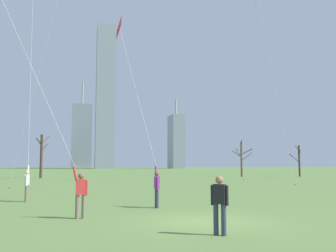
{
  "coord_description": "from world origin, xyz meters",
  "views": [
    {
      "loc": [
        -4.05,
        -12.62,
        1.96
      ],
      "look_at": [
        0.0,
        6.0,
        3.85
      ],
      "focal_mm": 40.61,
      "sensor_mm": 36.0,
      "label": 1
    }
  ],
  "objects_px": {
    "kite_flyer_midfield_right_red": "(145,137)",
    "bare_tree_right_of_center": "(42,154)",
    "bystander_watching_nearby": "(220,202)",
    "distant_kite_drifting_left_orange": "(230,9)",
    "bare_tree_leftmost": "(299,160)",
    "kite_flyer_midfield_left_teal": "(51,122)",
    "bare_tree_center": "(242,158)",
    "distant_kite_drifting_right_purple": "(259,3)",
    "kite_flyer_foreground_right_white": "(28,144)"
  },
  "relations": [
    {
      "from": "bystander_watching_nearby",
      "to": "bare_tree_leftmost",
      "type": "xyz_separation_m",
      "value": [
        28.36,
        42.63,
        1.62
      ]
    },
    {
      "from": "kite_flyer_midfield_left_teal",
      "to": "bare_tree_center",
      "type": "distance_m",
      "value": 46.12
    },
    {
      "from": "kite_flyer_midfield_left_teal",
      "to": "bare_tree_leftmost",
      "type": "relative_size",
      "value": 4.52
    },
    {
      "from": "distant_kite_drifting_right_purple",
      "to": "bare_tree_leftmost",
      "type": "height_order",
      "value": "distant_kite_drifting_right_purple"
    },
    {
      "from": "bare_tree_center",
      "to": "bare_tree_leftmost",
      "type": "bearing_deg",
      "value": -5.02
    },
    {
      "from": "kite_flyer_midfield_right_red",
      "to": "distant_kite_drifting_right_purple",
      "type": "height_order",
      "value": "distant_kite_drifting_right_purple"
    },
    {
      "from": "kite_flyer_midfield_left_teal",
      "to": "bare_tree_right_of_center",
      "type": "relative_size",
      "value": 3.62
    },
    {
      "from": "bare_tree_right_of_center",
      "to": "distant_kite_drifting_left_orange",
      "type": "bearing_deg",
      "value": -32.5
    },
    {
      "from": "kite_flyer_foreground_right_white",
      "to": "bare_tree_right_of_center",
      "type": "relative_size",
      "value": 3.15
    },
    {
      "from": "kite_flyer_midfield_right_red",
      "to": "bare_tree_right_of_center",
      "type": "bearing_deg",
      "value": 103.38
    },
    {
      "from": "kite_flyer_midfield_right_red",
      "to": "distant_kite_drifting_left_orange",
      "type": "bearing_deg",
      "value": 58.87
    },
    {
      "from": "distant_kite_drifting_left_orange",
      "to": "bare_tree_center",
      "type": "bearing_deg",
      "value": 62.93
    },
    {
      "from": "kite_flyer_midfield_right_red",
      "to": "bare_tree_center",
      "type": "height_order",
      "value": "kite_flyer_midfield_right_red"
    },
    {
      "from": "bare_tree_right_of_center",
      "to": "bare_tree_leftmost",
      "type": "height_order",
      "value": "bare_tree_right_of_center"
    },
    {
      "from": "bystander_watching_nearby",
      "to": "bare_tree_right_of_center",
      "type": "distance_m",
      "value": 45.32
    },
    {
      "from": "kite_flyer_foreground_right_white",
      "to": "bystander_watching_nearby",
      "type": "relative_size",
      "value": 11.58
    },
    {
      "from": "bystander_watching_nearby",
      "to": "distant_kite_drifting_right_purple",
      "type": "xyz_separation_m",
      "value": [
        14.09,
        25.95,
        18.07
      ]
    },
    {
      "from": "bystander_watching_nearby",
      "to": "distant_kite_drifting_right_purple",
      "type": "relative_size",
      "value": 0.08
    },
    {
      "from": "kite_flyer_foreground_right_white",
      "to": "bystander_watching_nearby",
      "type": "xyz_separation_m",
      "value": [
        6.76,
        -12.04,
        -2.16
      ]
    },
    {
      "from": "bare_tree_leftmost",
      "to": "bare_tree_center",
      "type": "distance_m",
      "value": 9.07
    },
    {
      "from": "bystander_watching_nearby",
      "to": "distant_kite_drifting_left_orange",
      "type": "bearing_deg",
      "value": 67.39
    },
    {
      "from": "kite_flyer_midfield_left_teal",
      "to": "distant_kite_drifting_left_orange",
      "type": "xyz_separation_m",
      "value": [
        17.47,
        26.0,
        16.5
      ]
    },
    {
      "from": "distant_kite_drifting_right_purple",
      "to": "kite_flyer_midfield_right_red",
      "type": "bearing_deg",
      "value": -129.71
    },
    {
      "from": "bystander_watching_nearby",
      "to": "kite_flyer_foreground_right_white",
      "type": "bearing_deg",
      "value": 119.29
    },
    {
      "from": "kite_flyer_midfield_right_red",
      "to": "bare_tree_right_of_center",
      "type": "xyz_separation_m",
      "value": [
        -8.64,
        36.3,
        -0.02
      ]
    },
    {
      "from": "distant_kite_drifting_left_orange",
      "to": "kite_flyer_midfield_left_teal",
      "type": "bearing_deg",
      "value": -123.91
    },
    {
      "from": "kite_flyer_midfield_right_red",
      "to": "distant_kite_drifting_left_orange",
      "type": "height_order",
      "value": "distant_kite_drifting_left_orange"
    },
    {
      "from": "bare_tree_right_of_center",
      "to": "bare_tree_leftmost",
      "type": "bearing_deg",
      "value": -2.45
    },
    {
      "from": "bare_tree_right_of_center",
      "to": "bare_tree_center",
      "type": "xyz_separation_m",
      "value": [
        28.83,
        -0.82,
        -0.38
      ]
    },
    {
      "from": "distant_kite_drifting_right_purple",
      "to": "kite_flyer_midfield_left_teal",
      "type": "bearing_deg",
      "value": -131.12
    },
    {
      "from": "bystander_watching_nearby",
      "to": "bare_tree_right_of_center",
      "type": "xyz_separation_m",
      "value": [
        -9.5,
        44.25,
        2.31
      ]
    },
    {
      "from": "kite_flyer_midfield_right_red",
      "to": "bare_tree_right_of_center",
      "type": "relative_size",
      "value": 1.79
    },
    {
      "from": "distant_kite_drifting_right_purple",
      "to": "bystander_watching_nearby",
      "type": "bearing_deg",
      "value": -118.5
    },
    {
      "from": "kite_flyer_midfield_left_teal",
      "to": "bare_tree_right_of_center",
      "type": "height_order",
      "value": "kite_flyer_midfield_left_teal"
    },
    {
      "from": "bare_tree_right_of_center",
      "to": "kite_flyer_midfield_left_teal",
      "type": "bearing_deg",
      "value": -83.45
    },
    {
      "from": "bare_tree_leftmost",
      "to": "kite_flyer_midfield_left_teal",
      "type": "bearing_deg",
      "value": -130.87
    },
    {
      "from": "distant_kite_drifting_left_orange",
      "to": "bare_tree_center",
      "type": "height_order",
      "value": "distant_kite_drifting_left_orange"
    },
    {
      "from": "kite_flyer_midfield_left_teal",
      "to": "kite_flyer_foreground_right_white",
      "type": "xyz_separation_m",
      "value": [
        -1.86,
        7.85,
        -0.39
      ]
    },
    {
      "from": "distant_kite_drifting_right_purple",
      "to": "bare_tree_center",
      "type": "bearing_deg",
      "value": 73.29
    },
    {
      "from": "kite_flyer_foreground_right_white",
      "to": "kite_flyer_midfield_left_teal",
      "type": "bearing_deg",
      "value": -76.69
    },
    {
      "from": "kite_flyer_midfield_left_teal",
      "to": "kite_flyer_foreground_right_white",
      "type": "height_order",
      "value": "kite_flyer_midfield_left_teal"
    },
    {
      "from": "kite_flyer_midfield_left_teal",
      "to": "kite_flyer_midfield_right_red",
      "type": "xyz_separation_m",
      "value": [
        4.04,
        3.75,
        -0.21
      ]
    },
    {
      "from": "distant_kite_drifting_right_purple",
      "to": "bare_tree_leftmost",
      "type": "distance_m",
      "value": 27.44
    },
    {
      "from": "distant_kite_drifting_right_purple",
      "to": "bare_tree_leftmost",
      "type": "bearing_deg",
      "value": 49.45
    },
    {
      "from": "kite_flyer_midfield_left_teal",
      "to": "distant_kite_drifting_right_purple",
      "type": "height_order",
      "value": "kite_flyer_midfield_left_teal"
    },
    {
      "from": "distant_kite_drifting_right_purple",
      "to": "bare_tree_right_of_center",
      "type": "bearing_deg",
      "value": 142.19
    },
    {
      "from": "distant_kite_drifting_right_purple",
      "to": "bare_tree_right_of_center",
      "type": "xyz_separation_m",
      "value": [
        -23.59,
        18.3,
        -15.76
      ]
    },
    {
      "from": "bare_tree_right_of_center",
      "to": "bystander_watching_nearby",
      "type": "bearing_deg",
      "value": -77.89
    },
    {
      "from": "bystander_watching_nearby",
      "to": "bare_tree_center",
      "type": "height_order",
      "value": "bare_tree_center"
    },
    {
      "from": "distant_kite_drifting_left_orange",
      "to": "bare_tree_leftmost",
      "type": "bearing_deg",
      "value": 38.24
    }
  ]
}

